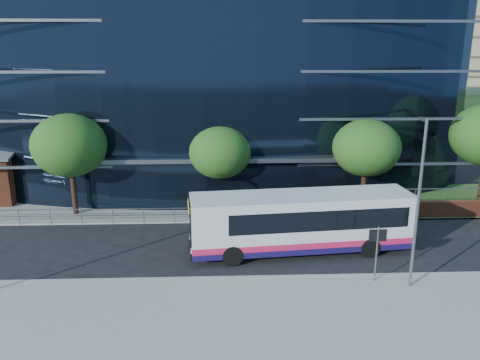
{
  "coord_description": "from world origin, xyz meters",
  "views": [
    {
      "loc": [
        -2.84,
        -21.95,
        10.97
      ],
      "look_at": [
        -1.68,
        8.0,
        2.63
      ],
      "focal_mm": 35.0,
      "sensor_mm": 36.0,
      "label": 1
    }
  ],
  "objects_px": {
    "tree_far_c": "(366,148)",
    "tree_dist_e": "(423,100)",
    "tree_far_b": "(220,152)",
    "tree_far_a": "(69,145)",
    "city_bus": "(303,222)",
    "street_sign": "(377,242)",
    "streetlight_east": "(418,200)"
  },
  "relations": [
    {
      "from": "tree_dist_e",
      "to": "city_bus",
      "type": "distance_m",
      "value": 43.92
    },
    {
      "from": "tree_far_c",
      "to": "tree_far_b",
      "type": "bearing_deg",
      "value": 177.14
    },
    {
      "from": "tree_far_a",
      "to": "city_bus",
      "type": "height_order",
      "value": "tree_far_a"
    },
    {
      "from": "tree_far_a",
      "to": "tree_dist_e",
      "type": "relative_size",
      "value": 1.07
    },
    {
      "from": "tree_far_b",
      "to": "streetlight_east",
      "type": "bearing_deg",
      "value": -52.37
    },
    {
      "from": "tree_far_b",
      "to": "city_bus",
      "type": "height_order",
      "value": "tree_far_b"
    },
    {
      "from": "tree_dist_e",
      "to": "streetlight_east",
      "type": "xyz_separation_m",
      "value": [
        -18.0,
        -42.17,
        -0.1
      ]
    },
    {
      "from": "street_sign",
      "to": "tree_far_b",
      "type": "bearing_deg",
      "value": 124.08
    },
    {
      "from": "street_sign",
      "to": "tree_far_b",
      "type": "xyz_separation_m",
      "value": [
        -7.5,
        11.09,
        2.06
      ]
    },
    {
      "from": "tree_far_a",
      "to": "tree_far_b",
      "type": "xyz_separation_m",
      "value": [
        10.0,
        0.5,
        -0.65
      ]
    },
    {
      "from": "street_sign",
      "to": "city_bus",
      "type": "distance_m",
      "value": 4.85
    },
    {
      "from": "tree_far_a",
      "to": "tree_dist_e",
      "type": "bearing_deg",
      "value": 39.96
    },
    {
      "from": "tree_far_c",
      "to": "tree_dist_e",
      "type": "distance_m",
      "value": 35.36
    },
    {
      "from": "tree_far_c",
      "to": "streetlight_east",
      "type": "xyz_separation_m",
      "value": [
        -1.0,
        -11.17,
        -0.1
      ]
    },
    {
      "from": "street_sign",
      "to": "tree_far_c",
      "type": "height_order",
      "value": "tree_far_c"
    },
    {
      "from": "street_sign",
      "to": "tree_far_a",
      "type": "height_order",
      "value": "tree_far_a"
    },
    {
      "from": "tree_far_c",
      "to": "tree_dist_e",
      "type": "height_order",
      "value": "same"
    },
    {
      "from": "tree_far_c",
      "to": "city_bus",
      "type": "height_order",
      "value": "tree_far_c"
    },
    {
      "from": "tree_far_c",
      "to": "tree_dist_e",
      "type": "bearing_deg",
      "value": 61.26
    },
    {
      "from": "tree_far_c",
      "to": "tree_dist_e",
      "type": "relative_size",
      "value": 1.0
    },
    {
      "from": "street_sign",
      "to": "city_bus",
      "type": "bearing_deg",
      "value": 126.46
    },
    {
      "from": "tree_far_a",
      "to": "tree_far_c",
      "type": "relative_size",
      "value": 1.07
    },
    {
      "from": "street_sign",
      "to": "tree_far_a",
      "type": "bearing_deg",
      "value": 148.83
    },
    {
      "from": "tree_dist_e",
      "to": "tree_far_c",
      "type": "bearing_deg",
      "value": -118.74
    },
    {
      "from": "tree_far_b",
      "to": "street_sign",
      "type": "bearing_deg",
      "value": -55.92
    },
    {
      "from": "street_sign",
      "to": "streetlight_east",
      "type": "distance_m",
      "value": 2.8
    },
    {
      "from": "street_sign",
      "to": "tree_dist_e",
      "type": "bearing_deg",
      "value": 64.88
    },
    {
      "from": "city_bus",
      "to": "tree_far_c",
      "type": "bearing_deg",
      "value": 45.49
    },
    {
      "from": "tree_far_c",
      "to": "tree_dist_e",
      "type": "xyz_separation_m",
      "value": [
        17.0,
        31.0,
        0.0
      ]
    },
    {
      "from": "tree_far_b",
      "to": "tree_dist_e",
      "type": "xyz_separation_m",
      "value": [
        27.0,
        30.5,
        0.33
      ]
    },
    {
      "from": "streetlight_east",
      "to": "city_bus",
      "type": "relative_size",
      "value": 0.64
    },
    {
      "from": "street_sign",
      "to": "tree_far_c",
      "type": "bearing_deg",
      "value": 76.71
    }
  ]
}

